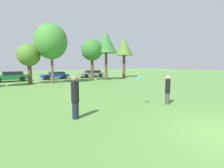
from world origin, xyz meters
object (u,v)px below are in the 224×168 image
parked_car_grey (92,74)px  parked_car_green (11,76)px  person_catcher (168,89)px  tree_5 (106,42)px  tree_3 (51,42)px  frisbee (139,77)px  person_thrower (75,97)px  tree_4 (92,50)px  parked_car_blue (55,75)px  tree_6 (124,47)px  tree_2 (29,56)px

parked_car_grey → parked_car_green: bearing=3.1°
person_catcher → tree_5: bearing=-103.2°
tree_3 → person_catcher: bearing=-80.1°
frisbee → tree_3: size_ratio=0.04×
person_thrower → parked_car_grey: bearing=66.5°
frisbee → parked_car_grey: 20.74m
tree_5 → parked_car_grey: size_ratio=1.62×
person_catcher → parked_car_grey: 20.67m
tree_3 → tree_4: (5.67, 0.65, -0.71)m
parked_car_blue → parked_car_grey: parked_car_grey is taller
tree_6 → person_thrower: bearing=-134.0°
person_catcher → parked_car_grey: size_ratio=0.40×
tree_2 → tree_6: tree_6 is taller
tree_6 → parked_car_green: size_ratio=1.54×
tree_2 → tree_4: bearing=-1.6°
person_thrower → frisbee: 3.70m
parked_car_blue → frisbee: bearing=89.3°
person_thrower → person_catcher: person_thrower is taller
tree_5 → parked_car_blue: (-5.68, 5.58, -4.71)m
tree_5 → parked_car_blue: size_ratio=1.70×
parked_car_green → tree_4: bearing=156.5°
person_catcher → tree_3: tree_3 is taller
tree_2 → parked_car_grey: size_ratio=1.07×
tree_4 → parked_car_grey: 6.46m
parked_car_green → parked_car_blue: parked_car_green is taller
person_catcher → tree_5: (5.08, 14.46, 4.45)m
tree_4 → tree_3: bearing=-173.4°
tree_2 → tree_6: size_ratio=0.68×
tree_3 → parked_car_green: tree_3 is taller
person_catcher → tree_2: size_ratio=0.37×
person_thrower → tree_4: bearing=65.6°
tree_4 → parked_car_blue: (-3.75, 4.94, -3.58)m
tree_3 → person_thrower: bearing=-101.8°
tree_3 → parked_car_blue: size_ratio=1.71×
person_catcher → frisbee: 2.01m
person_thrower → parked_car_grey: person_thrower is taller
tree_4 → tree_6: bearing=13.1°
tree_2 → tree_3: bearing=-20.9°
tree_3 → tree_4: 5.76m
person_thrower → tree_6: 22.83m
frisbee → tree_5: size_ratio=0.04×
person_catcher → frisbee: size_ratio=6.40×
person_catcher → tree_6: size_ratio=0.25×
person_thrower → frisbee: bearing=5.4°
person_catcher → parked_car_blue: (-0.60, 20.04, -0.26)m
parked_car_blue → parked_car_grey: size_ratio=0.95×
frisbee → tree_4: bearing=71.3°
frisbee → tree_5: bearing=63.7°
tree_4 → parked_car_green: size_ratio=1.32×
tree_4 → tree_6: 7.27m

